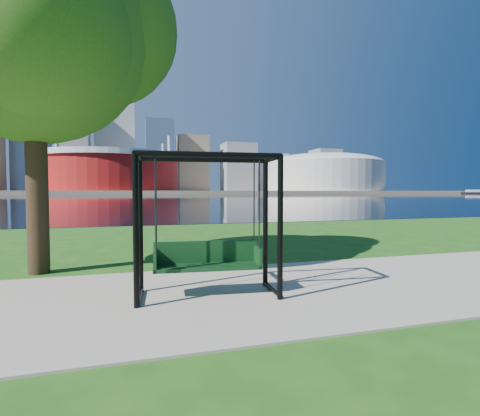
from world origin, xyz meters
name	(u,v)px	position (x,y,z in m)	size (l,w,h in m)	color
ground	(236,286)	(0.00, 0.00, 0.00)	(900.00, 900.00, 0.00)	#1E5114
path	(245,293)	(0.00, -0.50, 0.01)	(120.00, 4.00, 0.03)	#9E937F
river	(133,197)	(0.00, 102.00, 0.01)	(900.00, 180.00, 0.02)	black
far_bank	(128,192)	(0.00, 306.00, 1.00)	(900.00, 228.00, 2.00)	#937F60
stadium	(111,171)	(-10.00, 235.00, 14.23)	(83.00, 83.00, 32.00)	maroon
arena	(324,172)	(135.00, 235.00, 15.87)	(84.00, 84.00, 26.56)	beige
skyline	(122,150)	(-4.27, 319.39, 35.89)	(392.00, 66.00, 96.50)	gray
swing	(207,229)	(-0.60, -0.50, 1.05)	(2.21, 1.13, 2.18)	black
park_tree	(31,23)	(-3.50, 2.16, 4.90)	(5.68, 5.13, 7.05)	black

